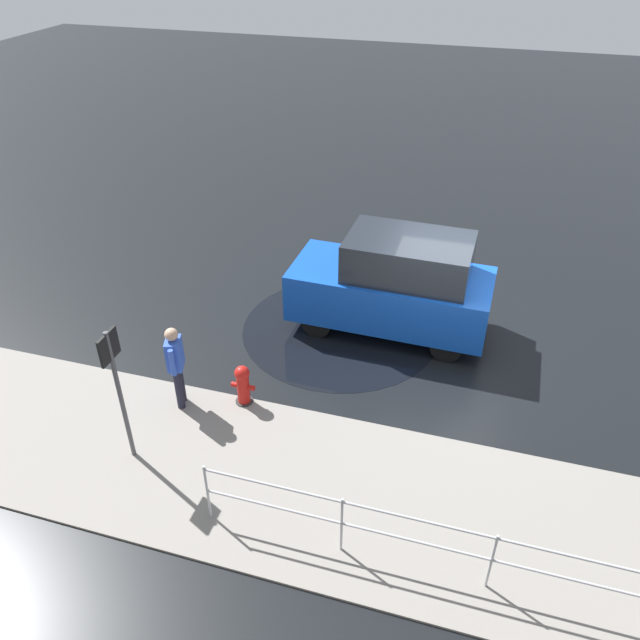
% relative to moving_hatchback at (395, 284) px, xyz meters
% --- Properties ---
extents(ground_plane, '(60.00, 60.00, 0.00)m').
position_rel_moving_hatchback_xyz_m(ground_plane, '(-1.19, 0.30, -1.03)').
color(ground_plane, black).
extents(kerb_strip, '(24.00, 3.20, 0.04)m').
position_rel_moving_hatchback_xyz_m(kerb_strip, '(-1.19, 4.50, -1.01)').
color(kerb_strip, gray).
rests_on(kerb_strip, ground).
extents(moving_hatchback, '(3.94, 1.80, 2.06)m').
position_rel_moving_hatchback_xyz_m(moving_hatchback, '(0.00, 0.00, 0.00)').
color(moving_hatchback, blue).
rests_on(moving_hatchback, ground).
extents(fire_hydrant, '(0.42, 0.31, 0.80)m').
position_rel_moving_hatchback_xyz_m(fire_hydrant, '(2.02, 3.01, -0.63)').
color(fire_hydrant, red).
rests_on(fire_hydrant, ground).
extents(pedestrian, '(0.34, 0.54, 1.62)m').
position_rel_moving_hatchback_xyz_m(pedestrian, '(3.03, 3.36, -0.07)').
color(pedestrian, blue).
rests_on(pedestrian, ground).
extents(metal_railing, '(9.60, 0.04, 1.05)m').
position_rel_moving_hatchback_xyz_m(metal_railing, '(-3.23, 5.40, -0.30)').
color(metal_railing, '#B7BABF').
rests_on(metal_railing, ground).
extents(sign_post, '(0.07, 0.44, 2.40)m').
position_rel_moving_hatchback_xyz_m(sign_post, '(3.22, 4.65, 0.55)').
color(sign_post, '#4C4C51').
rests_on(sign_post, ground).
extents(puddle_patch, '(4.00, 4.00, 0.01)m').
position_rel_moving_hatchback_xyz_m(puddle_patch, '(0.99, 0.37, -1.02)').
color(puddle_patch, black).
rests_on(puddle_patch, ground).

